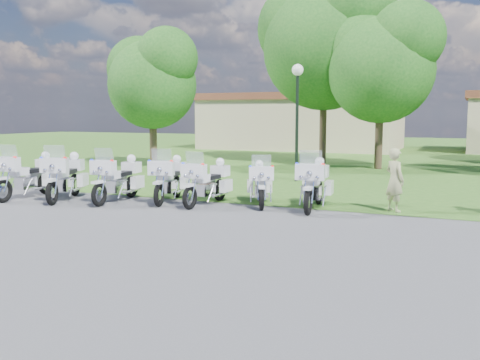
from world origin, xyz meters
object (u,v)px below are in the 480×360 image
at_px(motorcycle_6, 315,184).
at_px(motorcycle_3, 170,179).
at_px(motorcycle_2, 118,178).
at_px(motorcycle_1, 65,176).
at_px(motorcycle_0, 28,175).
at_px(motorcycle_5, 260,183).
at_px(motorcycle_4, 208,182).
at_px(bystander_a, 395,180).
at_px(lamp_post, 297,94).

bearing_deg(motorcycle_6, motorcycle_3, -0.20).
bearing_deg(motorcycle_2, motorcycle_1, 9.87).
xyz_separation_m(motorcycle_0, motorcycle_5, (7.08, 1.69, -0.08)).
xyz_separation_m(motorcycle_2, motorcycle_4, (2.71, 0.56, -0.03)).
height_order(motorcycle_2, bystander_a, bystander_a).
height_order(motorcycle_6, bystander_a, bystander_a).
distance_m(motorcycle_0, motorcycle_2, 3.02).
bearing_deg(motorcycle_2, motorcycle_3, -161.41).
bearing_deg(lamp_post, motorcycle_1, -125.55).
bearing_deg(motorcycle_1, motorcycle_6, 170.80).
distance_m(lamp_post, bystander_a, 7.25).
xyz_separation_m(motorcycle_1, motorcycle_4, (4.35, 0.98, -0.06)).
relative_size(motorcycle_3, motorcycle_5, 1.14).
relative_size(motorcycle_0, motorcycle_3, 1.06).
distance_m(motorcycle_4, bystander_a, 5.18).
bearing_deg(motorcycle_4, motorcycle_2, 14.93).
bearing_deg(motorcycle_1, motorcycle_5, 174.18).
xyz_separation_m(motorcycle_3, lamp_post, (2.01, 6.07, 2.67)).
bearing_deg(motorcycle_3, motorcycle_2, 9.61).
bearing_deg(bystander_a, motorcycle_3, 48.49).
height_order(motorcycle_5, motorcycle_6, motorcycle_6).
height_order(motorcycle_5, bystander_a, bystander_a).
height_order(motorcycle_2, motorcycle_6, motorcycle_6).
xyz_separation_m(motorcycle_1, bystander_a, (9.45, 1.89, 0.13)).
height_order(motorcycle_1, motorcycle_4, motorcycle_1).
height_order(lamp_post, bystander_a, lamp_post).
xyz_separation_m(motorcycle_3, bystander_a, (6.39, 0.87, 0.17)).
relative_size(motorcycle_3, motorcycle_4, 1.02).
xyz_separation_m(motorcycle_2, motorcycle_5, (4.12, 1.11, -0.06)).
height_order(motorcycle_1, lamp_post, lamp_post).
relative_size(motorcycle_2, motorcycle_5, 1.17).
distance_m(motorcycle_6, bystander_a, 2.11).
distance_m(motorcycle_1, motorcycle_2, 1.69).
bearing_deg(bystander_a, motorcycle_1, 52.07).
distance_m(motorcycle_3, lamp_post, 6.93).
relative_size(motorcycle_6, bystander_a, 1.47).
height_order(motorcycle_2, lamp_post, lamp_post).
relative_size(motorcycle_0, motorcycle_1, 1.04).
distance_m(motorcycle_5, bystander_a, 3.71).
bearing_deg(motorcycle_4, motorcycle_3, 1.33).
distance_m(motorcycle_5, lamp_post, 6.23).
bearing_deg(motorcycle_4, motorcycle_1, 15.99).
distance_m(motorcycle_2, motorcycle_3, 1.54).
distance_m(motorcycle_0, motorcycle_3, 4.53).
relative_size(motorcycle_1, motorcycle_4, 1.04).
xyz_separation_m(motorcycle_2, motorcycle_6, (5.74, 1.08, 0.01)).
xyz_separation_m(motorcycle_5, bystander_a, (3.69, 0.36, 0.22)).
relative_size(motorcycle_1, motorcycle_3, 1.02).
xyz_separation_m(motorcycle_0, motorcycle_3, (4.38, 1.19, -0.03)).
relative_size(motorcycle_0, lamp_post, 0.57).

